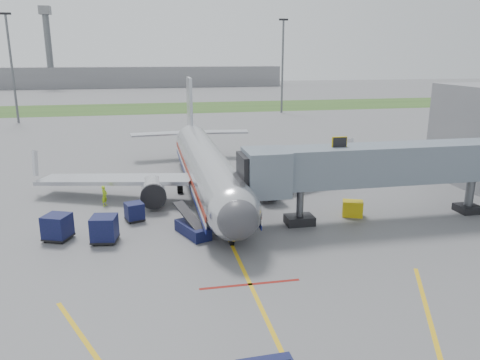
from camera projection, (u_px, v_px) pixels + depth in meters
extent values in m
plane|color=#565659|center=(237.00, 256.00, 31.12)|extent=(400.00, 400.00, 0.00)
cube|color=#2D4C1E|center=(168.00, 108.00, 116.27)|extent=(300.00, 25.00, 0.01)
cube|color=gold|center=(243.00, 269.00, 29.22)|extent=(0.25, 50.00, 0.01)
cube|color=maroon|center=(250.00, 284.00, 27.33)|extent=(6.00, 0.25, 0.01)
cylinder|color=silver|center=(207.00, 166.00, 44.60)|extent=(3.80, 28.00, 3.80)
sphere|color=silver|center=(234.00, 213.00, 31.36)|extent=(3.80, 3.80, 3.80)
sphere|color=#38383D|center=(238.00, 220.00, 30.13)|extent=(2.74, 2.74, 2.74)
cube|color=black|center=(235.00, 207.00, 30.83)|extent=(2.20, 1.20, 0.55)
cone|color=silver|center=(190.00, 137.00, 60.21)|extent=(3.80, 5.00, 3.80)
cube|color=#B7BAC1|center=(190.00, 106.00, 58.70)|extent=(0.35, 4.20, 7.00)
cube|color=#B7BAC1|center=(116.00, 179.00, 43.22)|extent=(15.10, 8.59, 1.13)
cube|color=#B7BAC1|center=(292.00, 171.00, 46.46)|extent=(15.10, 8.59, 1.13)
cylinder|color=silver|center=(153.00, 191.00, 41.12)|extent=(2.10, 3.60, 2.10)
cylinder|color=silver|center=(267.00, 185.00, 43.11)|extent=(2.10, 3.60, 2.10)
cube|color=maroon|center=(227.00, 168.00, 45.06)|extent=(0.05, 28.00, 0.45)
cube|color=navy|center=(227.00, 177.00, 45.30)|extent=(0.05, 28.00, 0.35)
cylinder|color=black|center=(232.00, 241.00, 32.93)|extent=(0.28, 0.70, 0.70)
cylinder|color=black|center=(180.00, 188.00, 45.17)|extent=(0.50, 1.00, 1.00)
cylinder|color=black|center=(233.00, 186.00, 46.16)|extent=(0.50, 1.00, 1.00)
cube|color=slate|center=(385.00, 164.00, 37.13)|extent=(20.00, 3.00, 3.00)
cube|color=slate|center=(266.00, 172.00, 35.31)|extent=(3.20, 3.60, 3.40)
cube|color=black|center=(250.00, 173.00, 35.08)|extent=(1.60, 3.00, 2.80)
cube|color=#C3A80B|center=(339.00, 143.00, 35.89)|extent=(1.20, 0.15, 1.00)
cylinder|color=#595B60|center=(300.00, 205.00, 36.59)|extent=(0.56, 0.56, 3.10)
cube|color=black|center=(299.00, 220.00, 36.90)|extent=(2.20, 1.60, 0.70)
cylinder|color=#595B60|center=(470.00, 194.00, 39.45)|extent=(0.70, 0.70, 3.10)
cube|color=black|center=(468.00, 208.00, 39.78)|extent=(1.80, 1.80, 0.60)
cylinder|color=#595B60|center=(12.00, 70.00, 89.01)|extent=(0.44, 0.44, 20.00)
cube|color=black|center=(5.00, 14.00, 86.34)|extent=(2.00, 0.40, 0.40)
cylinder|color=#595B60|center=(282.00, 68.00, 104.23)|extent=(0.44, 0.44, 20.00)
cube|color=black|center=(284.00, 20.00, 101.57)|extent=(2.00, 0.40, 0.40)
cube|color=slate|center=(132.00, 77.00, 189.01)|extent=(120.00, 14.00, 8.00)
cylinder|color=#595B60|center=(49.00, 51.00, 175.94)|extent=(2.40, 2.40, 28.00)
cube|color=slate|center=(45.00, 10.00, 172.15)|extent=(4.00, 4.00, 3.00)
cube|color=black|center=(134.00, 211.00, 37.54)|extent=(1.69, 1.69, 1.34)
cube|color=black|center=(135.00, 219.00, 37.71)|extent=(1.74, 1.74, 0.10)
cylinder|color=black|center=(130.00, 222.00, 37.04)|extent=(0.26, 0.29, 0.24)
cylinder|color=black|center=(143.00, 220.00, 37.53)|extent=(0.26, 0.29, 0.24)
cylinder|color=black|center=(127.00, 218.00, 37.92)|extent=(0.26, 0.29, 0.24)
cylinder|color=black|center=(139.00, 216.00, 38.41)|extent=(0.26, 0.29, 0.24)
cube|color=black|center=(104.00, 228.00, 33.25)|extent=(1.96, 1.96, 1.72)
cube|color=black|center=(105.00, 239.00, 33.47)|extent=(2.02, 2.02, 0.13)
cylinder|color=black|center=(93.00, 244.00, 32.81)|extent=(0.29, 0.34, 0.31)
cylinder|color=black|center=(113.00, 243.00, 32.87)|extent=(0.29, 0.34, 0.31)
cylinder|color=black|center=(98.00, 236.00, 34.09)|extent=(0.29, 0.34, 0.31)
cylinder|color=black|center=(117.00, 236.00, 34.16)|extent=(0.29, 0.34, 0.31)
cube|color=black|center=(57.00, 226.00, 33.66)|extent=(2.21, 2.21, 1.69)
cube|color=black|center=(58.00, 237.00, 33.88)|extent=(2.28, 2.28, 0.13)
cylinder|color=black|center=(45.00, 240.00, 33.39)|extent=(0.34, 0.37, 0.31)
cylinder|color=black|center=(62.00, 242.00, 33.15)|extent=(0.34, 0.37, 0.31)
cylinder|color=black|center=(55.00, 234.00, 34.63)|extent=(0.34, 0.37, 0.31)
cylinder|color=black|center=(72.00, 235.00, 34.39)|extent=(0.34, 0.37, 0.31)
cube|color=black|center=(193.00, 230.00, 34.64)|extent=(2.54, 3.68, 0.86)
cube|color=black|center=(189.00, 216.00, 34.78)|extent=(2.26, 3.88, 1.35)
cylinder|color=black|center=(195.00, 238.00, 33.43)|extent=(0.40, 0.57, 0.53)
cylinder|color=black|center=(207.00, 236.00, 33.94)|extent=(0.40, 0.57, 0.53)
cylinder|color=black|center=(180.00, 228.00, 35.42)|extent=(0.40, 0.57, 0.53)
cylinder|color=black|center=(191.00, 226.00, 35.93)|extent=(0.40, 0.57, 0.53)
cube|color=#C3A80B|center=(353.00, 208.00, 38.68)|extent=(1.93, 1.63, 1.31)
cylinder|color=black|center=(345.00, 214.00, 38.90)|extent=(0.33, 0.39, 0.33)
cylinder|color=black|center=(359.00, 214.00, 38.70)|extent=(0.33, 0.39, 0.33)
imported|color=#A1D018|center=(104.00, 196.00, 41.22)|extent=(0.68, 0.79, 1.83)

